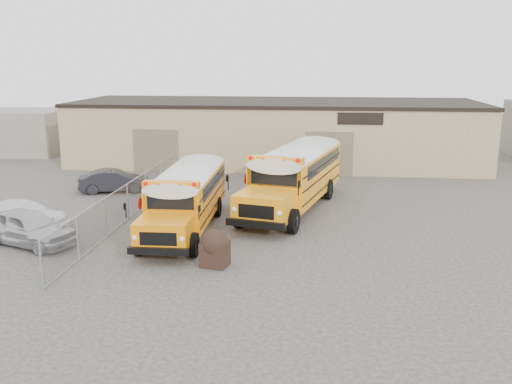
# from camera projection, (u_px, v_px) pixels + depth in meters

# --- Properties ---
(ground) EXTENTS (120.00, 120.00, 0.00)m
(ground) POSITION_uv_depth(u_px,v_px,m) (240.00, 242.00, 24.73)
(ground) COLOR #363331
(ground) RESTS_ON ground
(warehouse) EXTENTS (30.20, 10.20, 4.67)m
(warehouse) POSITION_uv_depth(u_px,v_px,m) (276.00, 131.00, 43.55)
(warehouse) COLOR #CEB77F
(warehouse) RESTS_ON ground
(chainlink_fence) EXTENTS (0.07, 18.07, 1.81)m
(chainlink_fence) POSITION_uv_depth(u_px,v_px,m) (128.00, 201.00, 28.08)
(chainlink_fence) COLOR #979A9F
(chainlink_fence) RESTS_ON ground
(distant_building_left) EXTENTS (8.00, 6.00, 3.60)m
(distant_building_left) POSITION_uv_depth(u_px,v_px,m) (17.00, 131.00, 47.98)
(distant_building_left) COLOR gray
(distant_building_left) RESTS_ON ground
(school_bus_left) EXTENTS (2.99, 9.82, 2.86)m
(school_bus_left) POSITION_uv_depth(u_px,v_px,m) (208.00, 169.00, 32.30)
(school_bus_left) COLOR orange
(school_bus_left) RESTS_ON ground
(school_bus_right) EXTENTS (5.30, 11.58, 3.29)m
(school_bus_right) POSITION_uv_depth(u_px,v_px,m) (324.00, 153.00, 36.45)
(school_bus_right) COLOR #FF9C13
(school_bus_right) RESTS_ON ground
(tarp_bundle) EXTENTS (1.13, 1.07, 1.46)m
(tarp_bundle) POSITION_uv_depth(u_px,v_px,m) (215.00, 248.00, 21.69)
(tarp_bundle) COLOR black
(tarp_bundle) RESTS_ON ground
(car_silver) EXTENTS (4.89, 3.33, 1.55)m
(car_silver) POSITION_uv_depth(u_px,v_px,m) (28.00, 227.00, 24.20)
(car_silver) COLOR silver
(car_silver) RESTS_ON ground
(car_white) EXTENTS (4.62, 2.37, 1.28)m
(car_white) POSITION_uv_depth(u_px,v_px,m) (24.00, 215.00, 26.67)
(car_white) COLOR white
(car_white) RESTS_ON ground
(car_dark) EXTENTS (4.35, 2.58, 1.35)m
(car_dark) POSITION_uv_depth(u_px,v_px,m) (114.00, 181.00, 33.91)
(car_dark) COLOR black
(car_dark) RESTS_ON ground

